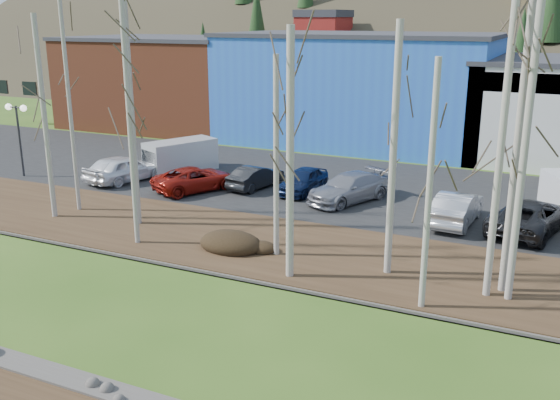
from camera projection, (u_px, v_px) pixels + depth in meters
The scene contains 28 objects.
river at pixel (221, 332), 19.47m from camera, with size 80.00×8.00×0.90m, color #13212F, non-canonical shape.
far_bank_rocks at pixel (277, 283), 23.04m from camera, with size 80.00×0.80×0.46m, color #47423D, non-canonical shape.
far_bank at pixel (310, 253), 25.80m from camera, with size 80.00×7.00×0.15m, color #382616.
parking_lot at pixel (382, 191), 34.92m from camera, with size 80.00×14.00×0.14m, color black.
building_brick at pixel (167, 81), 55.76m from camera, with size 16.32×12.24×7.80m.
building_blue at pixel (360, 88), 48.38m from camera, with size 20.40×12.24×8.30m.
dirt_mound at pixel (231, 242), 25.98m from camera, with size 2.76×1.94×0.54m, color black.
birch_0 at pixel (45, 119), 28.95m from camera, with size 0.24×0.24×9.48m.
birch_1 at pixel (68, 91), 29.71m from camera, with size 0.19×0.19×11.84m.
birch_2 at pixel (131, 115), 27.84m from camera, with size 0.30×0.30×10.21m.
birch_3 at pixel (129, 120), 25.30m from camera, with size 0.22×0.22×10.53m.
birch_4 at pixel (290, 157), 22.06m from camera, with size 0.29×0.29×9.06m.
birch_5 at pixel (276, 158), 24.32m from camera, with size 0.22×0.22×7.98m.
birch_6 at pixel (429, 188), 19.71m from camera, with size 0.21×0.21×8.17m.
birch_7 at pixel (393, 153), 22.35m from camera, with size 0.26×0.26×9.24m.
birch_8 at pixel (517, 150), 20.67m from camera, with size 0.25×0.25×10.10m.
birch_9 at pixel (525, 148), 19.94m from camera, with size 0.25×0.25×10.56m.
birch_10 at pixel (501, 146), 20.24m from camera, with size 0.25×0.25×10.56m.
street_lamp at pixel (17, 120), 37.00m from camera, with size 1.66×0.46×4.36m.
car_0 at pixel (120, 168), 36.72m from camera, with size 1.80×4.47×1.52m, color white.
car_1 at pixel (256, 177), 35.14m from camera, with size 1.34×3.85×1.27m, color #222325.
car_2 at pixel (195, 179), 34.62m from camera, with size 2.21×4.80×1.33m, color #9C1A11.
car_3 at pixel (349, 188), 32.57m from camera, with size 2.05×5.03×1.46m, color gray.
car_4 at pixel (303, 180), 34.22m from camera, with size 1.62×4.03×1.37m, color #111E42.
car_5 at pixel (457, 208), 29.04m from camera, with size 1.61×4.61×1.52m, color #BCBBBE.
car_6 at pixel (530, 216), 27.88m from camera, with size 2.52×5.47×1.52m, color black.
car_8 at pixel (127, 169), 36.51m from camera, with size 1.80×4.47×1.52m, color white.
van_grey at pixel (178, 156), 38.80m from camera, with size 3.53×4.80×1.94m.
Camera 1 is at (9.09, -7.89, 9.45)m, focal length 40.00 mm.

